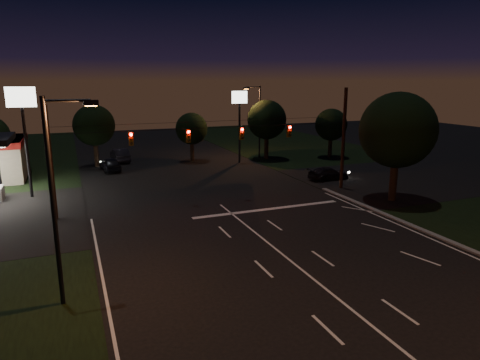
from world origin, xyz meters
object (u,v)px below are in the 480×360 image
utility_pole_right (341,188)px  car_oncoming_a (110,164)px  car_cross (329,174)px  car_oncoming_b (120,155)px  tree_right_near (396,131)px

utility_pole_right → car_oncoming_a: 24.51m
car_cross → utility_pole_right: bearing=163.9°
utility_pole_right → car_oncoming_a: utility_pole_right is taller
car_cross → car_oncoming_b: bearing=43.3°
utility_pole_right → car_oncoming_a: (-18.82, 15.68, 0.73)m
tree_right_near → car_oncoming_a: (-20.34, 20.52, -4.95)m
car_oncoming_b → car_cross: car_oncoming_b is taller
tree_right_near → car_oncoming_b: (-18.72, 25.80, -4.89)m
tree_right_near → car_cross: tree_right_near is taller
utility_pole_right → car_cross: (0.81, 3.29, 0.62)m
tree_right_near → car_cross: bearing=95.0°
car_oncoming_a → car_oncoming_b: car_oncoming_b is taller
utility_pole_right → car_oncoming_b: (-17.19, 20.96, 0.79)m
tree_right_near → car_oncoming_a: bearing=134.8°
car_oncoming_b → utility_pole_right: bearing=125.4°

